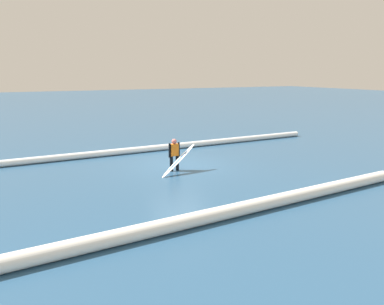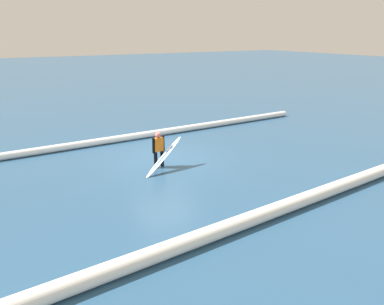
% 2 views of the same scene
% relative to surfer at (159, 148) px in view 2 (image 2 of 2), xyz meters
% --- Properties ---
extents(ground_plane, '(143.05, 143.05, 0.00)m').
position_rel_surfer_xyz_m(ground_plane, '(-0.58, -0.69, -0.77)').
color(ground_plane, '#2B5377').
extents(surfer, '(0.52, 0.22, 1.38)m').
position_rel_surfer_xyz_m(surfer, '(0.00, 0.00, 0.00)').
color(surfer, black).
rests_on(surfer, ground_plane).
extents(surfboard, '(1.86, 0.88, 1.13)m').
position_rel_surfer_xyz_m(surfboard, '(-0.02, 0.40, -0.22)').
color(surfboard, white).
rests_on(surfboard, ground_plane).
extents(wave_crest_foreground, '(19.13, 0.39, 0.32)m').
position_rel_surfer_xyz_m(wave_crest_foreground, '(-0.96, -3.97, -0.62)').
color(wave_crest_foreground, white).
rests_on(wave_crest_foreground, ground_plane).
extents(wave_crest_midground, '(15.83, 1.09, 0.41)m').
position_rel_surfer_xyz_m(wave_crest_midground, '(1.31, 5.25, -0.57)').
color(wave_crest_midground, white).
rests_on(wave_crest_midground, ground_plane).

